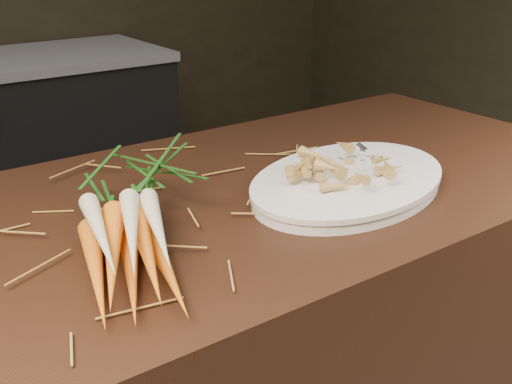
{
  "coord_description": "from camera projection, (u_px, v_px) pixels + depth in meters",
  "views": [
    {
      "loc": [
        -0.15,
        -0.56,
        1.32
      ],
      "look_at": [
        0.37,
        0.16,
        0.96
      ],
      "focal_mm": 45.0,
      "sensor_mm": 36.0,
      "label": 1
    }
  ],
  "objects": [
    {
      "name": "root_veg_bunch",
      "position": [
        124.0,
        208.0,
        0.94
      ],
      "size": [
        0.31,
        0.5,
        0.09
      ],
      "rotation": [
        0.0,
        0.0,
        -0.39
      ],
      "color": "#DE5D0D",
      "rests_on": "main_counter"
    },
    {
      "name": "serving_platter",
      "position": [
        349.0,
        184.0,
        1.12
      ],
      "size": [
        0.48,
        0.38,
        0.02
      ],
      "primitive_type": null,
      "rotation": [
        0.0,
        0.0,
        0.27
      ],
      "color": "white",
      "rests_on": "main_counter"
    },
    {
      "name": "roasted_veg_heap",
      "position": [
        350.0,
        165.0,
        1.11
      ],
      "size": [
        0.24,
        0.2,
        0.05
      ],
      "primitive_type": null,
      "rotation": [
        0.0,
        0.0,
        0.27
      ],
      "color": "#9D6C39",
      "rests_on": "serving_platter"
    },
    {
      "name": "serving_fork",
      "position": [
        398.0,
        157.0,
        1.22
      ],
      "size": [
        0.07,
        0.15,
        0.0
      ],
      "primitive_type": "cube",
      "rotation": [
        0.0,
        0.0,
        -0.39
      ],
      "color": "silver",
      "rests_on": "serving_platter"
    }
  ]
}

